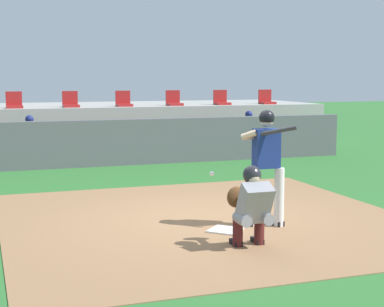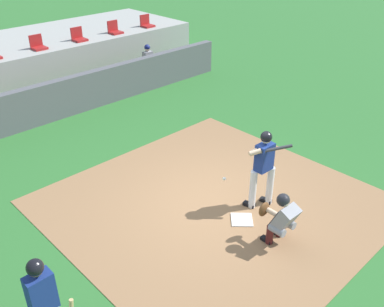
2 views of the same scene
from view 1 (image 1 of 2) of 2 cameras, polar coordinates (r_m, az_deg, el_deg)
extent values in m
plane|color=#2D6B2D|center=(9.85, 1.36, -6.26)|extent=(80.00, 80.00, 0.00)
cube|color=#936B47|center=(9.85, 1.36, -6.23)|extent=(6.40, 6.40, 0.01)
cube|color=white|center=(9.12, 3.15, -7.22)|extent=(0.62, 0.62, 0.02)
cylinder|color=silver|center=(9.37, 5.67, -4.12)|extent=(0.15, 0.15, 0.92)
cylinder|color=silver|center=(9.40, 8.21, -4.13)|extent=(0.15, 0.15, 0.92)
cube|color=navy|center=(9.26, 7.02, 0.49)|extent=(0.39, 0.25, 0.60)
sphere|color=beige|center=(9.22, 7.06, 3.14)|extent=(0.21, 0.21, 0.21)
sphere|color=black|center=(9.22, 7.06, 3.36)|extent=(0.24, 0.24, 0.24)
cylinder|color=beige|center=(9.15, 5.42, 1.75)|extent=(0.25, 0.25, 0.17)
cylinder|color=beige|center=(9.27, 6.40, 1.81)|extent=(0.57, 0.16, 0.18)
cylinder|color=#333338|center=(9.06, 7.28, 1.98)|extent=(0.67, 0.62, 0.24)
cube|color=black|center=(9.50, 5.42, -6.52)|extent=(0.17, 0.28, 0.09)
cube|color=black|center=(9.53, 7.94, -6.52)|extent=(0.17, 0.28, 0.09)
cylinder|color=gray|center=(8.11, 4.76, -6.19)|extent=(0.17, 0.32, 0.16)
cylinder|color=#4C1919|center=(8.29, 4.33, -7.38)|extent=(0.14, 0.14, 0.42)
cube|color=black|center=(8.39, 4.16, -8.40)|extent=(0.11, 0.24, 0.08)
cylinder|color=gray|center=(8.23, 6.81, -6.00)|extent=(0.17, 0.32, 0.16)
cylinder|color=#4C1919|center=(8.42, 6.36, -7.18)|extent=(0.14, 0.14, 0.42)
cube|color=black|center=(8.51, 6.17, -8.20)|extent=(0.11, 0.24, 0.08)
cube|color=gray|center=(8.08, 5.96, -4.65)|extent=(0.41, 0.44, 0.57)
cube|color=#2D2D33|center=(8.18, 5.61, -4.49)|extent=(0.38, 0.26, 0.45)
sphere|color=beige|center=(8.09, 5.76, -2.17)|extent=(0.21, 0.21, 0.21)
sphere|color=#232328|center=(8.10, 5.70, -2.01)|extent=(0.25, 0.25, 0.25)
cylinder|color=beige|center=(8.26, 5.06, -4.37)|extent=(0.11, 0.45, 0.10)
ellipsoid|color=brown|center=(8.45, 4.20, -4.11)|extent=(0.28, 0.12, 0.30)
sphere|color=white|center=(9.44, 1.89, -1.90)|extent=(0.07, 0.07, 0.07)
cube|color=#59595E|center=(15.92, -6.93, 1.04)|extent=(13.00, 0.30, 1.20)
cube|color=olive|center=(16.93, -7.64, 0.12)|extent=(11.80, 0.44, 0.45)
cylinder|color=#939399|center=(16.35, -15.39, 0.61)|extent=(0.15, 0.40, 0.15)
cylinder|color=#939399|center=(16.18, -15.31, -0.40)|extent=(0.13, 0.13, 0.45)
cube|color=maroon|center=(16.16, -15.27, -1.07)|extent=(0.11, 0.24, 0.08)
cylinder|color=#939399|center=(16.37, -14.48, 0.65)|extent=(0.15, 0.40, 0.15)
cylinder|color=#939399|center=(16.20, -14.39, -0.36)|extent=(0.13, 0.13, 0.45)
cube|color=maroon|center=(16.18, -14.35, -1.03)|extent=(0.11, 0.24, 0.08)
cube|color=gray|center=(16.55, -15.02, 1.64)|extent=(0.36, 0.22, 0.54)
sphere|color=tan|center=(16.52, -15.07, 2.99)|extent=(0.20, 0.20, 0.20)
sphere|color=navy|center=(16.51, -15.07, 3.13)|extent=(0.22, 0.22, 0.22)
cylinder|color=tan|center=(16.40, -15.67, 1.19)|extent=(0.09, 0.41, 0.22)
cylinder|color=tan|center=(16.43, -14.28, 1.25)|extent=(0.09, 0.41, 0.22)
cylinder|color=#939399|center=(17.92, 5.26, 1.40)|extent=(0.15, 0.40, 0.15)
cylinder|color=#939399|center=(17.77, 5.52, 0.49)|extent=(0.13, 0.13, 0.45)
cube|color=maroon|center=(17.75, 5.58, -0.12)|extent=(0.11, 0.24, 0.08)
cylinder|color=#939399|center=(18.03, 6.01, 1.43)|extent=(0.15, 0.40, 0.15)
cylinder|color=#939399|center=(17.88, 6.28, 0.52)|extent=(0.13, 0.13, 0.45)
cube|color=maroon|center=(17.86, 6.34, -0.09)|extent=(0.11, 0.24, 0.08)
cube|color=gray|center=(18.15, 5.36, 2.33)|extent=(0.36, 0.22, 0.54)
sphere|color=beige|center=(18.12, 5.37, 3.56)|extent=(0.20, 0.20, 0.20)
sphere|color=navy|center=(18.12, 5.37, 3.68)|extent=(0.22, 0.22, 0.22)
cylinder|color=beige|center=(17.95, 4.96, 1.93)|extent=(0.09, 0.41, 0.22)
cylinder|color=beige|center=(18.12, 6.11, 1.97)|extent=(0.09, 0.41, 0.22)
cube|color=#9E9E99|center=(20.21, -9.63, 2.58)|extent=(15.00, 4.40, 1.40)
cube|color=#A51E1E|center=(18.30, -16.38, 4.24)|extent=(0.46, 0.46, 0.08)
cube|color=#A51E1E|center=(18.49, -16.44, 5.01)|extent=(0.46, 0.06, 0.40)
cube|color=#A51E1E|center=(18.46, -11.33, 4.42)|extent=(0.46, 0.46, 0.08)
cube|color=#A51E1E|center=(18.65, -11.43, 5.18)|extent=(0.46, 0.06, 0.40)
cube|color=#A51E1E|center=(18.76, -6.39, 4.55)|extent=(0.46, 0.46, 0.08)
cube|color=#A51E1E|center=(18.94, -6.54, 5.30)|extent=(0.46, 0.06, 0.40)
cube|color=#A51E1E|center=(19.19, -1.64, 4.65)|extent=(0.46, 0.46, 0.08)
cube|color=#A51E1E|center=(19.37, -1.83, 5.39)|extent=(0.46, 0.06, 0.40)
cube|color=#A51E1E|center=(19.74, 2.87, 4.72)|extent=(0.46, 0.46, 0.08)
cube|color=#A51E1E|center=(19.92, 2.66, 5.43)|extent=(0.46, 0.06, 0.40)
cube|color=#A51E1E|center=(20.41, 7.11, 4.75)|extent=(0.46, 0.46, 0.08)
cube|color=#A51E1E|center=(20.58, 6.87, 5.45)|extent=(0.46, 0.06, 0.40)
camera|label=2|loc=(5.51, -54.94, 41.33)|focal=40.03mm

